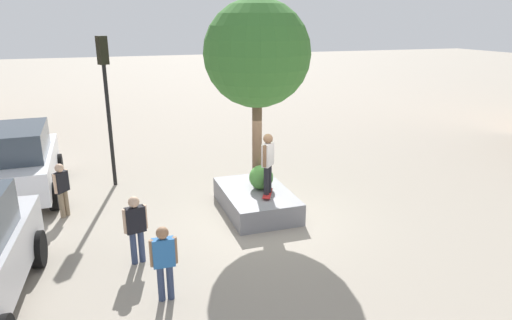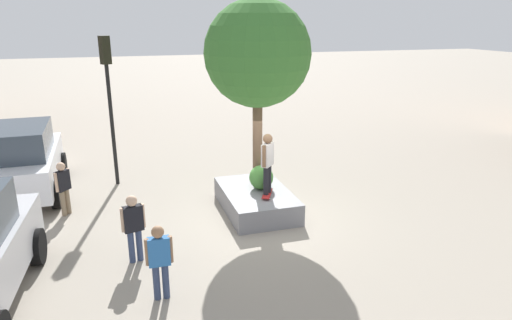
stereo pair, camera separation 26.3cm
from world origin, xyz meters
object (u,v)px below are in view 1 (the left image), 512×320
object	(u,v)px
traffic_light_corner	(106,87)
pedestrian_crossing	(62,186)
plaza_tree	(257,54)
bystander_watching	(164,258)
police_car	(18,162)
skateboarder	(268,159)
skateboard	(268,194)
passerby_with_bag	(136,225)
planter_ledge	(256,200)

from	to	relation	value
traffic_light_corner	pedestrian_crossing	bearing A→B (deg)	147.20
plaza_tree	bystander_watching	world-z (taller)	plaza_tree
plaza_tree	police_car	distance (m)	7.94
traffic_light_corner	pedestrian_crossing	size ratio (longest dim) A/B	3.12
skateboarder	police_car	distance (m)	7.70
bystander_watching	skateboard	bearing A→B (deg)	-46.27
plaza_tree	police_car	world-z (taller)	plaza_tree
skateboarder	bystander_watching	xyz separation A→B (m)	(-3.08, 3.22, -0.75)
bystander_watching	passerby_with_bag	bearing A→B (deg)	13.87
skateboarder	bystander_watching	distance (m)	4.51
passerby_with_bag	bystander_watching	bearing A→B (deg)	-166.13
pedestrian_crossing	passerby_with_bag	size ratio (longest dim) A/B	0.96
plaza_tree	skateboard	bearing A→B (deg)	177.51
skateboard	police_car	bearing A→B (deg)	60.51
passerby_with_bag	traffic_light_corner	bearing A→B (deg)	3.41
skateboard	police_car	size ratio (longest dim) A/B	0.17
police_car	skateboarder	bearing A→B (deg)	-119.49
traffic_light_corner	pedestrian_crossing	world-z (taller)	traffic_light_corner
passerby_with_bag	plaza_tree	bearing A→B (deg)	-55.71
skateboarder	police_car	size ratio (longest dim) A/B	0.35
police_car	traffic_light_corner	xyz separation A→B (m)	(0.17, -2.75, 2.11)
skateboard	passerby_with_bag	world-z (taller)	passerby_with_bag
police_car	bystander_watching	world-z (taller)	police_car
bystander_watching	police_car	bearing A→B (deg)	26.83
bystander_watching	traffic_light_corner	bearing A→B (deg)	5.87
planter_ledge	passerby_with_bag	size ratio (longest dim) A/B	1.81
skateboard	passerby_with_bag	distance (m)	3.91
pedestrian_crossing	bystander_watching	bearing A→B (deg)	-156.28
skateboarder	passerby_with_bag	world-z (taller)	skateboarder
planter_ledge	police_car	bearing A→B (deg)	63.14
planter_ledge	skateboarder	size ratio (longest dim) A/B	1.72
police_car	pedestrian_crossing	distance (m)	2.43
police_car	bystander_watching	size ratio (longest dim) A/B	3.09
traffic_light_corner	skateboard	bearing A→B (deg)	-135.05
plaza_tree	pedestrian_crossing	size ratio (longest dim) A/B	3.42
traffic_light_corner	bystander_watching	bearing A→B (deg)	-174.13
plaza_tree	pedestrian_crossing	bearing A→B (deg)	82.35
skateboard	traffic_light_corner	size ratio (longest dim) A/B	0.17
police_car	passerby_with_bag	bearing A→B (deg)	-149.63
skateboarder	passerby_with_bag	bearing A→B (deg)	111.93
plaza_tree	traffic_light_corner	size ratio (longest dim) A/B	1.10
traffic_light_corner	bystander_watching	size ratio (longest dim) A/B	3.07
skateboarder	bystander_watching	bearing A→B (deg)	133.73
skateboard	pedestrian_crossing	size ratio (longest dim) A/B	0.53
skateboarder	pedestrian_crossing	size ratio (longest dim) A/B	1.10
traffic_light_corner	bystander_watching	world-z (taller)	traffic_light_corner
planter_ledge	skateboard	world-z (taller)	skateboard
bystander_watching	passerby_with_bag	world-z (taller)	passerby_with_bag
traffic_light_corner	plaza_tree	bearing A→B (deg)	-126.10
skateboarder	police_car	bearing A→B (deg)	60.51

